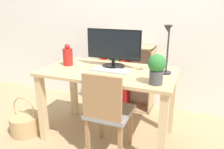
% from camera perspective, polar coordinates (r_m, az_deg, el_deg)
% --- Properties ---
extents(ground_plane, '(10.00, 10.00, 0.00)m').
position_cam_1_polar(ground_plane, '(2.55, -0.85, -15.56)').
color(ground_plane, tan).
extents(wall_back, '(8.00, 0.05, 2.60)m').
position_cam_1_polar(wall_back, '(3.03, 6.10, 15.86)').
color(wall_back, white).
rests_on(wall_back, ground_plane).
extents(desk, '(1.35, 0.74, 0.76)m').
position_cam_1_polar(desk, '(2.26, -0.92, -2.23)').
color(desk, tan).
rests_on(desk, ground_plane).
extents(monitor, '(0.59, 0.24, 0.40)m').
position_cam_1_polar(monitor, '(2.29, 0.31, 7.26)').
color(monitor, black).
rests_on(monitor, desk).
extents(keyboard, '(0.38, 0.15, 0.02)m').
position_cam_1_polar(keyboard, '(2.18, -0.26, 1.09)').
color(keyboard, '#B2B2B7').
rests_on(keyboard, desk).
extents(vase, '(0.11, 0.11, 0.24)m').
position_cam_1_polar(vase, '(2.42, -11.47, 4.75)').
color(vase, '#B2231E').
rests_on(vase, desk).
extents(desk_lamp, '(0.10, 0.19, 0.47)m').
position_cam_1_polar(desk_lamp, '(2.05, 14.26, 7.47)').
color(desk_lamp, '#2D2D33').
rests_on(desk_lamp, desk).
extents(potted_plant, '(0.15, 0.15, 0.26)m').
position_cam_1_polar(potted_plant, '(1.83, 11.59, 1.80)').
color(potted_plant, '#4C4C51').
rests_on(potted_plant, desk).
extents(chair, '(0.40, 0.40, 0.85)m').
position_cam_1_polar(chair, '(2.04, -1.22, -9.50)').
color(chair, gray).
rests_on(chair, ground_plane).
extents(bookshelf, '(0.72, 0.28, 0.88)m').
position_cam_1_polar(bookshelf, '(3.08, 1.88, -1.24)').
color(bookshelf, tan).
rests_on(bookshelf, ground_plane).
extents(basket, '(0.34, 0.34, 0.44)m').
position_cam_1_polar(basket, '(2.72, -21.63, -11.75)').
color(basket, tan).
rests_on(basket, ground_plane).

